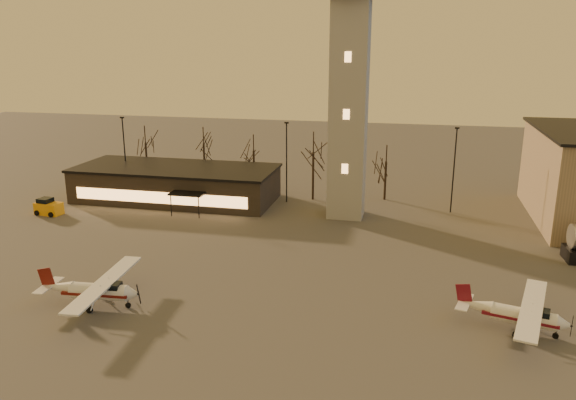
{
  "coord_description": "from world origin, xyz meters",
  "views": [
    {
      "loc": [
        7.34,
        -32.5,
        19.4
      ],
      "look_at": [
        -3.03,
        13.0,
        6.32
      ],
      "focal_mm": 35.0,
      "sensor_mm": 36.0,
      "label": 1
    }
  ],
  "objects_px": {
    "control_tower": "(350,72)",
    "cessna_front": "(525,319)",
    "service_cart": "(48,208)",
    "cessna_rear": "(101,294)",
    "terminal": "(176,183)"
  },
  "relations": [
    {
      "from": "control_tower",
      "to": "cessna_rear",
      "type": "height_order",
      "value": "control_tower"
    },
    {
      "from": "terminal",
      "to": "service_cart",
      "type": "relative_size",
      "value": 7.85
    },
    {
      "from": "control_tower",
      "to": "cessna_front",
      "type": "bearing_deg",
      "value": -57.73
    },
    {
      "from": "service_cart",
      "to": "cessna_front",
      "type": "bearing_deg",
      "value": -12.22
    },
    {
      "from": "terminal",
      "to": "service_cart",
      "type": "height_order",
      "value": "terminal"
    },
    {
      "from": "control_tower",
      "to": "cessna_rear",
      "type": "relative_size",
      "value": 3.05
    },
    {
      "from": "terminal",
      "to": "cessna_rear",
      "type": "bearing_deg",
      "value": -77.05
    },
    {
      "from": "cessna_rear",
      "to": "cessna_front",
      "type": "bearing_deg",
      "value": 0.91
    },
    {
      "from": "control_tower",
      "to": "terminal",
      "type": "height_order",
      "value": "control_tower"
    },
    {
      "from": "control_tower",
      "to": "service_cart",
      "type": "xyz_separation_m",
      "value": [
        -34.06,
        -7.33,
        -15.59
      ]
    },
    {
      "from": "control_tower",
      "to": "terminal",
      "type": "xyz_separation_m",
      "value": [
        -21.99,
        1.98,
        -14.17
      ]
    },
    {
      "from": "control_tower",
      "to": "cessna_front",
      "type": "relative_size",
      "value": 3.19
    },
    {
      "from": "terminal",
      "to": "cessna_front",
      "type": "xyz_separation_m",
      "value": [
        37.53,
        -26.59,
        -1.19
      ]
    },
    {
      "from": "cessna_front",
      "to": "service_cart",
      "type": "bearing_deg",
      "value": 174.89
    },
    {
      "from": "service_cart",
      "to": "cessna_rear",
      "type": "bearing_deg",
      "value": -39.99
    }
  ]
}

